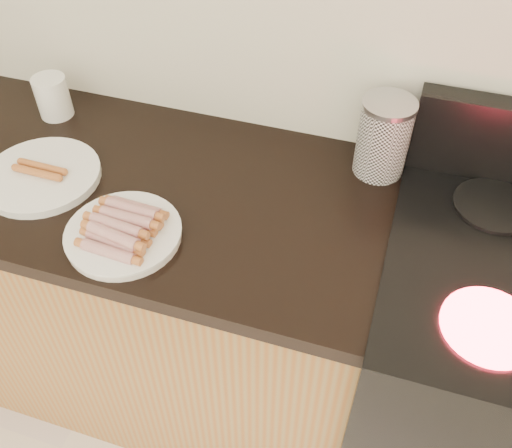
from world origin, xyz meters
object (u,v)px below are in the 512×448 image
(side_plate, at_px, (42,176))
(mug, at_px, (53,97))
(stove, at_px, (507,392))
(main_plate, at_px, (124,235))
(canister, at_px, (383,137))

(side_plate, distance_m, mug, 0.27)
(stove, xyz_separation_m, side_plate, (-1.20, -0.04, 0.45))
(main_plate, height_order, mug, mug)
(side_plate, bearing_deg, mug, 113.73)
(stove, relative_size, canister, 4.69)
(canister, xyz_separation_m, mug, (-0.87, -0.03, -0.04))
(mug, bearing_deg, main_plate, -43.32)
(canister, relative_size, mug, 1.75)
(side_plate, xyz_separation_m, canister, (0.76, 0.28, 0.09))
(stove, relative_size, main_plate, 3.67)
(side_plate, height_order, canister, canister)
(main_plate, bearing_deg, side_plate, 157.28)
(main_plate, bearing_deg, stove, 9.75)
(mug, bearing_deg, stove, -8.81)
(main_plate, xyz_separation_m, side_plate, (-0.28, 0.12, 0.00))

